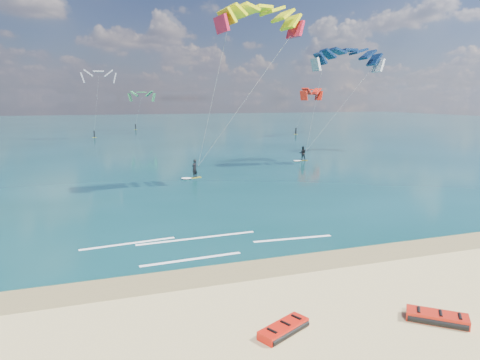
% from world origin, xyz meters
% --- Properties ---
extents(ground, '(320.00, 320.00, 0.00)m').
position_xyz_m(ground, '(0.00, 40.00, 0.00)').
color(ground, tan).
rests_on(ground, ground).
extents(wet_sand_strip, '(320.00, 2.40, 0.01)m').
position_xyz_m(wet_sand_strip, '(0.00, 3.00, 0.00)').
color(wet_sand_strip, brown).
rests_on(wet_sand_strip, ground).
extents(sea, '(320.00, 200.00, 0.04)m').
position_xyz_m(sea, '(0.00, 104.00, 0.02)').
color(sea, '#093133').
rests_on(sea, ground).
extents(packed_kite_left, '(2.35, 1.81, 0.35)m').
position_xyz_m(packed_kite_left, '(1.33, -2.54, 0.00)').
color(packed_kite_left, red).
rests_on(packed_kite_left, ground).
extents(packed_kite_mid, '(2.42, 2.26, 0.39)m').
position_xyz_m(packed_kite_mid, '(6.84, -3.59, 0.00)').
color(packed_kite_mid, red).
rests_on(packed_kite_mid, ground).
extents(kitesurfer_main, '(11.11, 8.00, 16.74)m').
position_xyz_m(kitesurfer_main, '(7.04, 23.33, 8.59)').
color(kitesurfer_main, gold).
rests_on(kitesurfer_main, sea).
extents(kitesurfer_far, '(10.56, 6.31, 15.00)m').
position_xyz_m(kitesurfer_far, '(22.11, 31.64, 7.85)').
color(kitesurfer_far, gold).
rests_on(kitesurfer_far, sea).
extents(shoreline_foam, '(13.78, 4.00, 0.01)m').
position_xyz_m(shoreline_foam, '(0.71, 7.05, 0.04)').
color(shoreline_foam, white).
rests_on(shoreline_foam, ground).
extents(distant_kites, '(89.84, 37.89, 12.87)m').
position_xyz_m(distant_kites, '(-8.67, 80.51, 5.47)').
color(distant_kites, '#2D7E44').
rests_on(distant_kites, ground).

